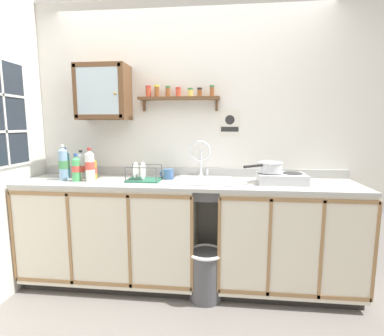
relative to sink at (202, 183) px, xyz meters
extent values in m
plane|color=slate|center=(-0.13, -0.48, -0.95)|extent=(5.95, 5.95, 0.00)
cube|color=silver|center=(-0.13, 0.27, 0.38)|extent=(3.55, 0.05, 2.66)
cube|color=black|center=(-0.82, -0.01, -0.91)|extent=(1.50, 0.52, 0.08)
cube|color=beige|center=(-0.82, -0.04, -0.44)|extent=(1.53, 0.58, 0.85)
cube|color=#997047|center=(-0.82, -0.34, -0.05)|extent=(1.53, 0.01, 0.03)
cube|color=#997047|center=(-0.82, -0.34, -0.82)|extent=(1.53, 0.01, 0.03)
cube|color=#997047|center=(-1.58, -0.34, -0.44)|extent=(0.02, 0.01, 0.79)
cube|color=#997047|center=(-1.07, -0.34, -0.44)|extent=(0.02, 0.01, 0.79)
cube|color=#997047|center=(-0.56, -0.34, -0.44)|extent=(0.02, 0.01, 0.79)
cube|color=#997047|center=(-0.05, -0.34, -0.44)|extent=(0.02, 0.01, 0.79)
cube|color=black|center=(0.74, -0.01, -0.91)|extent=(1.14, 0.52, 0.08)
cube|color=beige|center=(0.74, -0.04, -0.44)|extent=(1.16, 0.58, 0.85)
cube|color=#997047|center=(0.74, -0.34, -0.05)|extent=(1.16, 0.01, 0.03)
cube|color=#997047|center=(0.74, -0.34, -0.82)|extent=(1.16, 0.01, 0.03)
cube|color=#997047|center=(0.16, -0.34, -0.44)|extent=(0.02, 0.01, 0.79)
cube|color=#997047|center=(0.55, -0.34, -0.44)|extent=(0.02, 0.01, 0.79)
cube|color=#997047|center=(0.94, -0.34, -0.44)|extent=(0.02, 0.01, 0.79)
cube|color=#997047|center=(1.32, -0.34, -0.44)|extent=(0.02, 0.01, 0.79)
cube|color=#B2B2AD|center=(-0.13, -0.04, 0.00)|extent=(2.91, 0.61, 0.03)
cube|color=#B2B2AD|center=(-0.13, 0.24, 0.06)|extent=(2.91, 0.02, 0.08)
cube|color=silver|center=(0.00, -0.02, 0.02)|extent=(0.50, 0.43, 0.01)
cube|color=slate|center=(0.00, -0.02, -0.12)|extent=(0.42, 0.35, 0.01)
cube|color=slate|center=(0.00, 0.16, -0.05)|extent=(0.42, 0.01, 0.14)
cube|color=slate|center=(0.00, -0.20, -0.05)|extent=(0.42, 0.01, 0.14)
cylinder|color=#4C4C51|center=(0.00, -0.02, -0.12)|extent=(0.04, 0.04, 0.01)
cylinder|color=silver|center=(-0.02, 0.21, 0.03)|extent=(0.05, 0.05, 0.02)
cylinder|color=silver|center=(-0.02, 0.21, 0.15)|extent=(0.02, 0.02, 0.23)
torus|color=silver|center=(-0.02, 0.12, 0.27)|extent=(0.19, 0.02, 0.19)
cylinder|color=silver|center=(0.04, 0.21, 0.06)|extent=(0.02, 0.02, 0.06)
cube|color=silver|center=(0.67, -0.05, 0.06)|extent=(0.39, 0.26, 0.08)
cylinder|color=#2D2D2D|center=(0.58, -0.03, 0.10)|extent=(0.16, 0.16, 0.01)
cylinder|color=#2D2D2D|center=(0.77, -0.03, 0.10)|extent=(0.16, 0.16, 0.01)
cylinder|color=black|center=(0.58, -0.16, 0.06)|extent=(0.03, 0.02, 0.03)
cylinder|color=black|center=(0.77, -0.16, 0.06)|extent=(0.03, 0.02, 0.03)
cylinder|color=silver|center=(0.58, -0.03, 0.15)|extent=(0.20, 0.20, 0.08)
torus|color=silver|center=(0.58, -0.03, 0.19)|extent=(0.21, 0.21, 0.01)
cylinder|color=black|center=(0.43, -0.16, 0.18)|extent=(0.17, 0.14, 0.02)
cylinder|color=gold|center=(-0.99, -0.02, 0.10)|extent=(0.08, 0.08, 0.16)
cone|color=gold|center=(-0.99, -0.02, 0.20)|extent=(0.08, 0.08, 0.04)
cylinder|color=#2D59B2|center=(-0.99, -0.02, 0.23)|extent=(0.04, 0.04, 0.02)
cylinder|color=#D84C3F|center=(-0.99, -0.02, 0.09)|extent=(0.08, 0.08, 0.05)
cylinder|color=silver|center=(-1.12, 0.03, 0.12)|extent=(0.07, 0.07, 0.20)
cone|color=silver|center=(-1.12, 0.03, 0.24)|extent=(0.07, 0.07, 0.03)
cylinder|color=#262626|center=(-1.12, 0.03, 0.26)|extent=(0.03, 0.03, 0.02)
cylinder|color=#D84C3F|center=(-1.12, 0.03, 0.10)|extent=(0.07, 0.07, 0.06)
cylinder|color=white|center=(-0.97, -0.12, 0.14)|extent=(0.08, 0.08, 0.24)
cone|color=white|center=(-0.97, -0.12, 0.27)|extent=(0.08, 0.08, 0.04)
cylinder|color=red|center=(-0.97, -0.12, 0.30)|extent=(0.04, 0.04, 0.02)
cylinder|color=#D84C3F|center=(-0.97, -0.12, 0.15)|extent=(0.08, 0.08, 0.07)
cylinder|color=#8CB7E0|center=(-1.23, -0.09, 0.15)|extent=(0.08, 0.08, 0.26)
cone|color=#8CB7E0|center=(-1.23, -0.09, 0.29)|extent=(0.07, 0.07, 0.03)
cylinder|color=white|center=(-1.23, -0.09, 0.32)|extent=(0.03, 0.03, 0.02)
cylinder|color=#4C9959|center=(-1.23, -0.09, 0.15)|extent=(0.08, 0.08, 0.07)
cylinder|color=teal|center=(-1.27, 0.02, 0.13)|extent=(0.08, 0.08, 0.22)
cone|color=teal|center=(-1.27, 0.02, 0.26)|extent=(0.08, 0.08, 0.04)
cylinder|color=#2D59B2|center=(-1.27, 0.02, 0.29)|extent=(0.04, 0.04, 0.02)
cylinder|color=#4C9959|center=(-1.27, 0.02, 0.14)|extent=(0.08, 0.08, 0.06)
cylinder|color=#4CB266|center=(-1.08, -0.13, 0.11)|extent=(0.07, 0.07, 0.19)
cone|color=#4CB266|center=(-1.08, -0.13, 0.22)|extent=(0.07, 0.07, 0.03)
cylinder|color=#2D59B2|center=(-1.08, -0.13, 0.25)|extent=(0.03, 0.03, 0.02)
cylinder|color=#D84C3F|center=(-1.08, -0.13, 0.12)|extent=(0.07, 0.07, 0.05)
cube|color=#26664C|center=(-0.50, -0.05, 0.02)|extent=(0.29, 0.23, 0.01)
cylinder|color=#4C4F54|center=(-0.64, -0.16, 0.09)|extent=(0.01, 0.01, 0.12)
cylinder|color=#4C4F54|center=(-0.37, -0.16, 0.09)|extent=(0.01, 0.01, 0.12)
cylinder|color=#4C4F54|center=(-0.64, 0.06, 0.09)|extent=(0.01, 0.01, 0.12)
cylinder|color=#4C4F54|center=(-0.37, 0.06, 0.09)|extent=(0.01, 0.01, 0.12)
cylinder|color=#4C4F54|center=(-0.50, -0.16, 0.15)|extent=(0.27, 0.01, 0.01)
cylinder|color=#4C4F54|center=(-0.50, 0.06, 0.15)|extent=(0.27, 0.01, 0.01)
cylinder|color=white|center=(-0.58, -0.05, 0.10)|extent=(0.01, 0.15, 0.15)
cylinder|color=white|center=(-0.51, -0.05, 0.10)|extent=(0.01, 0.16, 0.16)
cylinder|color=#3F6699|center=(-0.30, 0.05, 0.06)|extent=(0.09, 0.09, 0.09)
torus|color=#3F6699|center=(-0.35, 0.04, 0.07)|extent=(0.06, 0.02, 0.06)
cube|color=brown|center=(-0.91, 0.12, 0.80)|extent=(0.46, 0.25, 0.49)
cube|color=silver|center=(-0.91, -0.01, 0.80)|extent=(0.38, 0.01, 0.40)
cube|color=brown|center=(-1.12, -0.01, 0.80)|extent=(0.04, 0.01, 0.46)
cube|color=brown|center=(-0.71, -0.01, 0.80)|extent=(0.04, 0.01, 0.46)
cube|color=brown|center=(-0.91, -0.01, 1.02)|extent=(0.43, 0.01, 0.04)
cube|color=brown|center=(-0.91, -0.01, 0.57)|extent=(0.43, 0.01, 0.04)
sphere|color=olive|center=(-0.75, -0.03, 0.77)|extent=(0.02, 0.02, 0.02)
cube|color=brown|center=(-0.22, 0.18, 0.74)|extent=(0.74, 0.14, 0.02)
cube|color=brown|center=(-0.56, 0.23, 0.68)|extent=(0.02, 0.03, 0.10)
cube|color=brown|center=(0.12, 0.23, 0.68)|extent=(0.02, 0.03, 0.10)
cylinder|color=#CC4C33|center=(-0.51, 0.17, 0.80)|extent=(0.05, 0.05, 0.09)
cylinder|color=red|center=(-0.51, 0.17, 0.85)|extent=(0.05, 0.05, 0.02)
cylinder|color=brown|center=(-0.43, 0.17, 0.80)|extent=(0.04, 0.04, 0.09)
cylinder|color=yellow|center=(-0.43, 0.17, 0.85)|extent=(0.05, 0.05, 0.02)
cylinder|color=brown|center=(-0.33, 0.19, 0.80)|extent=(0.04, 0.04, 0.08)
cylinder|color=#33723F|center=(-0.33, 0.19, 0.85)|extent=(0.04, 0.04, 0.02)
cylinder|color=#CC4C33|center=(-0.23, 0.19, 0.79)|extent=(0.05, 0.05, 0.07)
cylinder|color=red|center=(-0.23, 0.19, 0.83)|extent=(0.05, 0.05, 0.02)
cylinder|color=#E0C659|center=(-0.12, 0.17, 0.79)|extent=(0.05, 0.05, 0.06)
cylinder|color=#33723F|center=(-0.12, 0.17, 0.82)|extent=(0.05, 0.05, 0.02)
cylinder|color=brown|center=(-0.04, 0.19, 0.79)|extent=(0.04, 0.04, 0.06)
cylinder|color=black|center=(-0.04, 0.19, 0.83)|extent=(0.04, 0.04, 0.02)
cylinder|color=brown|center=(0.08, 0.16, 0.80)|extent=(0.04, 0.04, 0.08)
cylinder|color=#33723F|center=(0.08, 0.16, 0.84)|extent=(0.04, 0.04, 0.02)
cube|color=silver|center=(0.24, 0.24, 0.52)|extent=(0.19, 0.01, 0.25)
cube|color=#262626|center=(0.24, 0.24, 0.46)|extent=(0.16, 0.00, 0.04)
cylinder|color=#262626|center=(0.24, 0.24, 0.55)|extent=(0.09, 0.00, 0.09)
cube|color=#262D38|center=(-1.59, -0.29, 0.60)|extent=(0.01, 0.52, 0.84)
cube|color=white|center=(-1.60, -0.29, 0.60)|extent=(0.02, 0.56, 0.89)
cube|color=white|center=(-1.58, -0.29, 0.60)|extent=(0.01, 0.02, 0.84)
cube|color=white|center=(-1.58, -0.29, 0.45)|extent=(0.01, 0.52, 0.02)
cube|color=white|center=(-1.58, -0.29, 0.74)|extent=(0.01, 0.52, 0.02)
cylinder|color=#4C4C51|center=(0.06, -0.24, -0.74)|extent=(0.27, 0.27, 0.41)
torus|color=white|center=(0.06, -0.24, -0.54)|extent=(0.31, 0.31, 0.03)
camera|label=1|loc=(0.19, -2.54, 0.50)|focal=27.51mm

